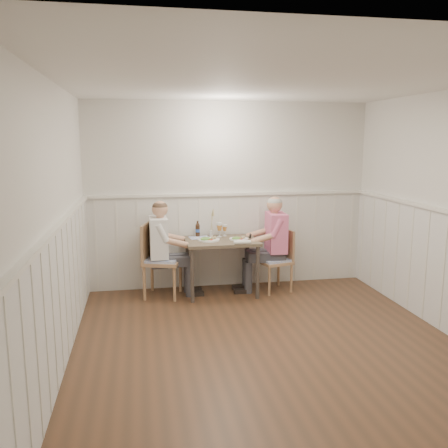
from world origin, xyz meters
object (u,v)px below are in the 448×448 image
(chair_right, at_px, (278,258))
(chair_left, at_px, (158,257))
(dining_table, at_px, (221,247))
(grass_vase, at_px, (211,224))
(man_in_pink, at_px, (273,251))
(beer_bottle, at_px, (198,230))
(diner_cream, at_px, (162,256))

(chair_right, xyz_separation_m, chair_left, (-1.65, 0.04, 0.07))
(dining_table, relative_size, grass_vase, 2.36)
(dining_table, distance_m, chair_left, 0.86)
(man_in_pink, bearing_deg, beer_bottle, 166.50)
(chair_left, height_order, grass_vase, grass_vase)
(man_in_pink, height_order, grass_vase, man_in_pink)
(chair_right, distance_m, diner_cream, 1.60)
(diner_cream, bearing_deg, man_in_pink, -0.40)
(chair_left, relative_size, beer_bottle, 4.46)
(chair_right, relative_size, diner_cream, 0.65)
(chair_right, xyz_separation_m, beer_bottle, (-1.08, 0.26, 0.38))
(chair_right, distance_m, beer_bottle, 1.18)
(dining_table, height_order, diner_cream, diner_cream)
(beer_bottle, bearing_deg, dining_table, -43.17)
(chair_left, distance_m, man_in_pink, 1.58)
(chair_right, bearing_deg, chair_left, 178.69)
(chair_right, bearing_deg, grass_vase, 165.53)
(man_in_pink, distance_m, diner_cream, 1.53)
(chair_right, distance_m, grass_vase, 1.04)
(beer_bottle, distance_m, grass_vase, 0.20)
(chair_left, xyz_separation_m, diner_cream, (0.05, -0.01, 0.01))
(man_in_pink, height_order, diner_cream, man_in_pink)
(man_in_pink, relative_size, diner_cream, 1.02)
(chair_left, bearing_deg, beer_bottle, 21.53)
(man_in_pink, bearing_deg, grass_vase, 165.49)
(diner_cream, bearing_deg, beer_bottle, 24.51)
(dining_table, height_order, grass_vase, grass_vase)
(dining_table, relative_size, chair_left, 0.98)
(chair_left, relative_size, man_in_pink, 0.74)
(chair_left, bearing_deg, man_in_pink, -0.75)
(dining_table, height_order, chair_right, chair_right)
(chair_right, bearing_deg, diner_cream, 179.01)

